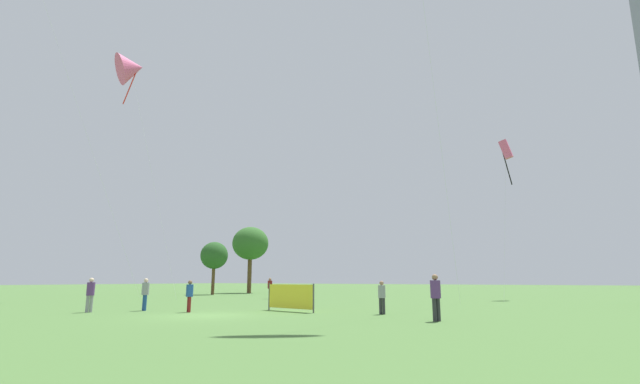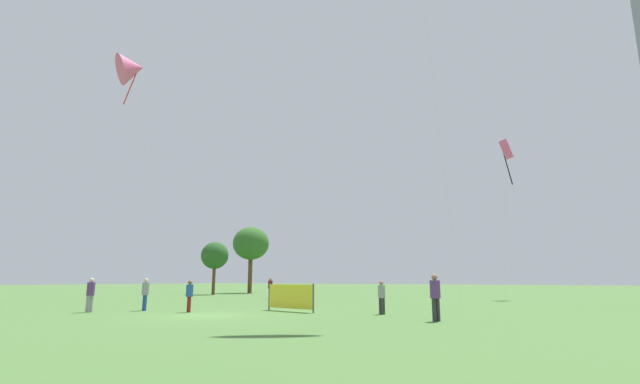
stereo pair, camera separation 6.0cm
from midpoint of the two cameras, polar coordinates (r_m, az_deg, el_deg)
name	(u,v)px [view 1 (the left image)]	position (r m, az deg, el deg)	size (l,w,h in m)	color
ground	(205,316)	(21.64, -14.62, -15.11)	(280.00, 280.00, 0.00)	#4C7538
person_standing_0	(145,292)	(25.94, -21.57, -11.83)	(0.37, 0.37, 1.68)	#1E478C
person_standing_1	(436,294)	(18.67, 14.53, -12.55)	(0.41, 0.41, 1.83)	#2D2D33
person_standing_2	(382,295)	(21.91, 7.86, -12.95)	(0.35, 0.35, 1.55)	#2D2D33
person_standing_3	(90,292)	(25.78, -27.44, -11.35)	(0.38, 0.38, 1.70)	gray
person_standing_4	(270,287)	(39.25, -6.50, -11.98)	(0.39, 0.39, 1.77)	#3F593F
person_standing_5	(190,294)	(23.98, -16.47, -12.41)	(0.35, 0.35, 1.58)	maroon
kite_flying_0	(506,150)	(44.72, 22.71, 4.97)	(1.14, 7.10, 14.42)	silver
kite_flying_2	(131,68)	(45.86, -23.09, 14.40)	(7.73, 3.91, 22.44)	silver
park_tree_0	(214,256)	(51.50, -13.45, -7.96)	(3.02, 3.02, 5.77)	brown
park_tree_1	(250,244)	(56.86, -8.95, -6.57)	(4.50, 4.50, 8.15)	brown
event_banner	(290,297)	(23.73, -3.91, -13.24)	(3.36, 0.67, 1.42)	#4C4C4C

